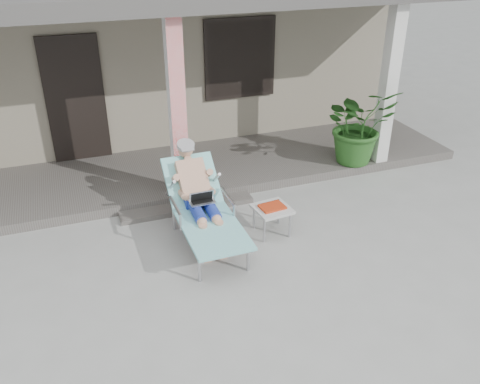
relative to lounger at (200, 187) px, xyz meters
name	(u,v)px	position (x,y,z in m)	size (l,w,h in m)	color
ground	(227,282)	(0.00, -1.06, -0.76)	(60.00, 60.00, 0.00)	#9E9E99
house	(128,37)	(0.00, 5.44, 0.90)	(10.40, 5.40, 3.30)	gray
porch_deck	(170,173)	(0.00, 1.94, -0.69)	(10.00, 2.00, 0.15)	#605B56
porch_overhang	(158,3)	(0.00, 1.89, 2.02)	(10.00, 2.30, 2.85)	silver
porch_step	(187,207)	(0.00, 0.79, -0.73)	(2.00, 0.30, 0.07)	#605B56
lounger	(200,187)	(0.00, 0.00, 0.00)	(0.74, 1.92, 1.24)	#B7B7BC
side_table	(272,210)	(0.93, -0.22, -0.41)	(0.52, 0.52, 0.42)	beige
potted_palm	(359,125)	(3.09, 1.19, 0.04)	(1.18, 1.03, 1.32)	#26591E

